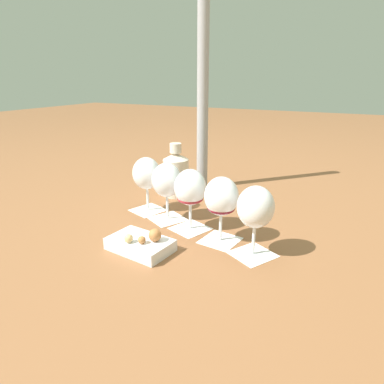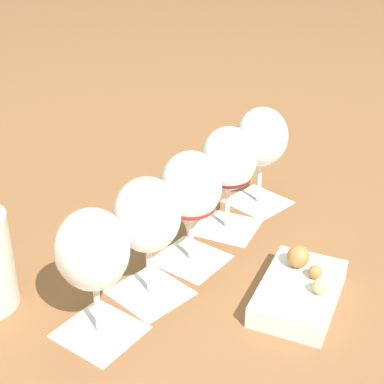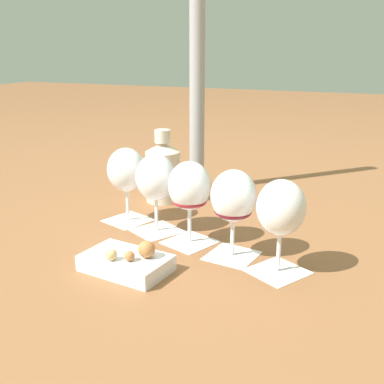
# 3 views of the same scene
# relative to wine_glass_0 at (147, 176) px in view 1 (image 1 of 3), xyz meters

# --- Properties ---
(ground_plane) EXTENTS (8.00, 8.00, 0.00)m
(ground_plane) POSITION_rel_wine_glass_0_xyz_m (0.21, -0.07, -0.13)
(ground_plane) COLOR brown
(tasting_card_0) EXTENTS (0.13, 0.13, 0.00)m
(tasting_card_0) POSITION_rel_wine_glass_0_xyz_m (0.00, -0.00, -0.13)
(tasting_card_0) COLOR white
(tasting_card_0) RESTS_ON ground_plane
(tasting_card_1) EXTENTS (0.14, 0.14, 0.00)m
(tasting_card_1) POSITION_rel_wine_glass_0_xyz_m (0.10, -0.04, -0.13)
(tasting_card_1) COLOR white
(tasting_card_1) RESTS_ON ground_plane
(tasting_card_2) EXTENTS (0.13, 0.13, 0.00)m
(tasting_card_2) POSITION_rel_wine_glass_0_xyz_m (0.21, -0.07, -0.13)
(tasting_card_2) COLOR white
(tasting_card_2) RESTS_ON ground_plane
(tasting_card_3) EXTENTS (0.11, 0.12, 0.00)m
(tasting_card_3) POSITION_rel_wine_glass_0_xyz_m (0.32, -0.10, -0.13)
(tasting_card_3) COLOR white
(tasting_card_3) RESTS_ON ground_plane
(tasting_card_4) EXTENTS (0.14, 0.14, 0.00)m
(tasting_card_4) POSITION_rel_wine_glass_0_xyz_m (0.43, -0.14, -0.13)
(tasting_card_4) COLOR white
(tasting_card_4) RESTS_ON ground_plane
(wine_glass_0) EXTENTS (0.10, 0.10, 0.19)m
(wine_glass_0) POSITION_rel_wine_glass_0_xyz_m (0.00, 0.00, 0.00)
(wine_glass_0) COLOR white
(wine_glass_0) RESTS_ON tasting_card_0
(wine_glass_1) EXTENTS (0.10, 0.10, 0.19)m
(wine_glass_1) POSITION_rel_wine_glass_0_xyz_m (0.10, -0.04, -0.00)
(wine_glass_1) COLOR white
(wine_glass_1) RESTS_ON tasting_card_1
(wine_glass_2) EXTENTS (0.10, 0.10, 0.19)m
(wine_glass_2) POSITION_rel_wine_glass_0_xyz_m (0.21, -0.07, 0.00)
(wine_glass_2) COLOR white
(wine_glass_2) RESTS_ON tasting_card_2
(wine_glass_3) EXTENTS (0.10, 0.10, 0.19)m
(wine_glass_3) POSITION_rel_wine_glass_0_xyz_m (0.32, -0.10, 0.00)
(wine_glass_3) COLOR white
(wine_glass_3) RESTS_ON tasting_card_3
(wine_glass_4) EXTENTS (0.10, 0.10, 0.19)m
(wine_glass_4) POSITION_rel_wine_glass_0_xyz_m (0.43, -0.14, 0.00)
(wine_glass_4) COLOR white
(wine_glass_4) RESTS_ON tasting_card_4
(ceramic_vase) EXTENTS (0.10, 0.10, 0.21)m
(ceramic_vase) POSITION_rel_wine_glass_0_xyz_m (0.01, 0.19, -0.04)
(ceramic_vase) COLOR beige
(ceramic_vase) RESTS_ON ground_plane
(snack_dish) EXTENTS (0.19, 0.13, 0.07)m
(snack_dish) POSITION_rel_wine_glass_0_xyz_m (0.15, -0.26, -0.11)
(snack_dish) COLOR silver
(snack_dish) RESTS_ON ground_plane
(umbrella_pole) EXTENTS (0.05, 0.05, 0.78)m
(umbrella_pole) POSITION_rel_wine_glass_0_xyz_m (0.06, 0.33, 0.26)
(umbrella_pole) COLOR #99999E
(umbrella_pole) RESTS_ON ground_plane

